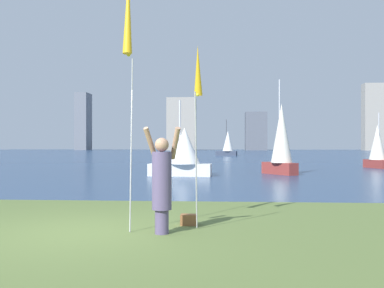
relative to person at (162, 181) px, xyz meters
name	(u,v)px	position (x,y,z in m)	size (l,w,h in m)	color
ground	(204,156)	(-1.44, 50.97, -0.96)	(120.00, 138.00, 0.12)	#5B7038
person	(162,181)	(0.00, 0.00, 0.00)	(0.67, 0.50, 1.83)	#594C72
kite_flag_left	(128,17)	(-0.57, -0.05, 2.81)	(0.16, 0.52, 4.57)	#B2B2B7
kite_flag_right	(198,76)	(0.57, 0.77, 1.92)	(0.16, 1.04, 3.37)	#B2B2B7
bag	(189,220)	(0.40, 0.84, -0.80)	(0.31, 0.21, 0.21)	brown
sailboat_0	(183,152)	(-0.87, 13.82, 0.24)	(3.07, 1.61, 3.64)	silver
sailboat_1	(281,140)	(3.97, 15.31, 0.86)	(1.69, 2.13, 4.83)	maroon
sailboat_3	(228,144)	(1.60, 51.22, 0.68)	(2.85, 1.63, 4.78)	#333D51
sailboat_5	(378,149)	(11.01, 22.07, 0.35)	(1.48, 2.27, 3.56)	maroon
skyline_tower_0	(83,122)	(-35.68, 107.80, 6.56)	(3.15, 5.30, 14.92)	slate
skyline_tower_1	(182,124)	(-9.54, 106.15, 5.70)	(7.13, 6.07, 13.21)	gray
skyline_tower_2	(256,131)	(9.14, 104.89, 3.84)	(5.24, 5.14, 9.48)	#565B66
skyline_tower_3	(373,117)	(37.13, 103.26, 7.18)	(4.71, 3.21, 16.15)	gray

